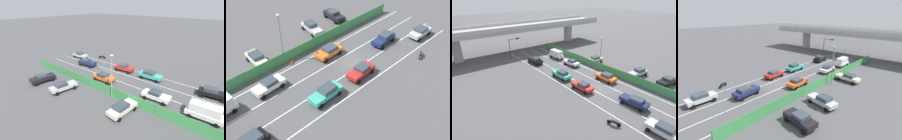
% 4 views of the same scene
% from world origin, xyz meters
% --- Properties ---
extents(ground_plane, '(300.00, 300.00, 0.00)m').
position_xyz_m(ground_plane, '(0.00, 0.00, 0.00)').
color(ground_plane, '#4C4C4F').
extents(lane_line_left_edge, '(0.14, 48.25, 0.01)m').
position_xyz_m(lane_line_left_edge, '(-4.95, 6.13, 0.00)').
color(lane_line_left_edge, silver).
rests_on(lane_line_left_edge, ground).
extents(lane_line_mid_left, '(0.14, 48.25, 0.01)m').
position_xyz_m(lane_line_mid_left, '(-1.65, 6.13, 0.00)').
color(lane_line_mid_left, silver).
rests_on(lane_line_mid_left, ground).
extents(lane_line_mid_right, '(0.14, 48.25, 0.01)m').
position_xyz_m(lane_line_mid_right, '(1.65, 6.13, 0.00)').
color(lane_line_mid_right, silver).
rests_on(lane_line_mid_right, ground).
extents(lane_line_right_edge, '(0.14, 48.25, 0.01)m').
position_xyz_m(lane_line_right_edge, '(4.95, 6.13, 0.00)').
color(lane_line_right_edge, silver).
rests_on(lane_line_right_edge, ground).
extents(elevated_overpass, '(57.64, 9.38, 8.28)m').
position_xyz_m(elevated_overpass, '(0.00, 32.25, 6.59)').
color(elevated_overpass, '#A09E99').
rests_on(elevated_overpass, ground).
extents(green_fence, '(0.10, 44.35, 1.69)m').
position_xyz_m(green_fence, '(6.65, 6.13, 0.84)').
color(green_fence, '#3D8E4C').
rests_on(green_fence, ground).
extents(car_sedan_navy, '(2.28, 4.60, 1.57)m').
position_xyz_m(car_sedan_navy, '(-0.23, -7.42, 0.88)').
color(car_sedan_navy, navy).
rests_on(car_sedan_navy, ground).
extents(car_sedan_red, '(2.13, 4.43, 1.52)m').
position_xyz_m(car_sedan_red, '(-3.19, 1.39, 0.85)').
color(car_sedan_red, red).
rests_on(car_sedan_red, ground).
extents(car_taxi_orange, '(2.15, 4.33, 1.57)m').
position_xyz_m(car_taxi_orange, '(3.32, 1.23, 0.88)').
color(car_taxi_orange, orange).
rests_on(car_taxi_orange, ground).
extents(car_taxi_teal, '(2.04, 4.64, 1.67)m').
position_xyz_m(car_taxi_teal, '(-3.12, 7.83, 0.92)').
color(car_taxi_teal, teal).
rests_on(car_taxi_teal, ground).
extents(car_sedan_white, '(2.14, 4.37, 1.54)m').
position_xyz_m(car_sedan_white, '(3.16, 11.99, 0.86)').
color(car_sedan_white, white).
rests_on(car_sedan_white, ground).
extents(car_van_white, '(2.10, 4.54, 2.21)m').
position_xyz_m(car_van_white, '(3.44, 18.78, 1.25)').
color(car_van_white, silver).
rests_on(car_van_white, ground).
extents(car_sedan_silver, '(2.01, 4.34, 1.58)m').
position_xyz_m(car_sedan_silver, '(-3.17, -13.33, 0.89)').
color(car_sedan_silver, '#B7BABC').
rests_on(car_sedan_silver, ground).
extents(car_sedan_black, '(2.32, 4.51, 1.67)m').
position_xyz_m(car_sedan_black, '(-3.24, 18.65, 0.92)').
color(car_sedan_black, black).
rests_on(car_sedan_black, ground).
extents(motorcycle, '(0.95, 1.82, 0.93)m').
position_xyz_m(motorcycle, '(-6.50, -8.28, 0.46)').
color(motorcycle, black).
rests_on(motorcycle, ground).
extents(parked_sedan_dark, '(4.63, 2.43, 1.63)m').
position_xyz_m(parked_sedan_dark, '(11.14, -7.38, 0.90)').
color(parked_sedan_dark, black).
rests_on(parked_sedan_dark, ground).
extents(parked_wagon_silver, '(4.82, 2.50, 1.65)m').
position_xyz_m(parked_wagon_silver, '(10.60, -1.60, 0.89)').
color(parked_wagon_silver, '#B2B5B7').
rests_on(parked_wagon_silver, ground).
extents(parked_sedan_cream, '(4.83, 2.30, 1.57)m').
position_xyz_m(parked_sedan_cream, '(9.18, 9.91, 0.88)').
color(parked_sedan_cream, beige).
rests_on(parked_sedan_cream, ground).
extents(traffic_light, '(3.14, 0.54, 5.50)m').
position_xyz_m(traffic_light, '(-5.71, 26.17, 3.87)').
color(traffic_light, '#47474C').
rests_on(traffic_light, ground).
extents(street_lamp, '(0.60, 0.36, 7.38)m').
position_xyz_m(street_lamp, '(7.42, 6.61, 4.46)').
color(street_lamp, gray).
rests_on(street_lamp, ground).
extents(traffic_cone, '(0.47, 0.47, 0.73)m').
position_xyz_m(traffic_cone, '(5.63, 6.48, 0.34)').
color(traffic_cone, orange).
rests_on(traffic_cone, ground).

